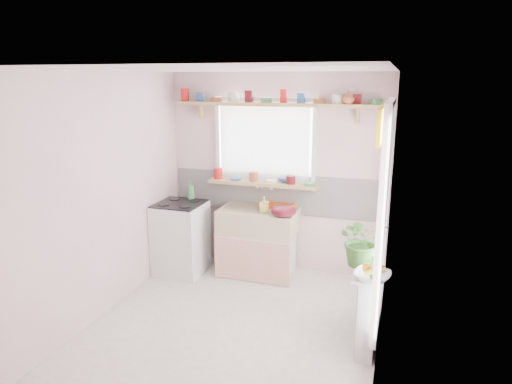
% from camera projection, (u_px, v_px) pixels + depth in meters
% --- Properties ---
extents(room, '(3.20, 3.20, 3.20)m').
position_uv_depth(room, '(318.00, 180.00, 4.86)').
color(room, white).
rests_on(room, ground).
extents(sink_unit, '(0.95, 0.65, 1.11)m').
position_uv_depth(sink_unit, '(258.00, 241.00, 5.73)').
color(sink_unit, white).
rests_on(sink_unit, ground).
extents(cooker, '(0.58, 0.58, 0.93)m').
position_uv_depth(cooker, '(181.00, 238.00, 5.78)').
color(cooker, white).
rests_on(cooker, ground).
extents(radiator_ledge, '(0.22, 0.95, 0.78)m').
position_uv_depth(radiator_ledge, '(369.00, 299.00, 4.30)').
color(radiator_ledge, white).
rests_on(radiator_ledge, ground).
extents(windowsill, '(1.40, 0.22, 0.04)m').
position_uv_depth(windowsill, '(263.00, 183.00, 5.73)').
color(windowsill, tan).
rests_on(windowsill, room).
extents(pine_shelf, '(2.52, 0.24, 0.04)m').
position_uv_depth(pine_shelf, '(275.00, 104.00, 5.44)').
color(pine_shelf, tan).
rests_on(pine_shelf, room).
extents(shelf_crockery, '(2.47, 0.11, 0.12)m').
position_uv_depth(shelf_crockery, '(271.00, 98.00, 5.43)').
color(shelf_crockery, red).
rests_on(shelf_crockery, pine_shelf).
extents(sill_crockery, '(1.35, 0.11, 0.12)m').
position_uv_depth(sill_crockery, '(259.00, 177.00, 5.73)').
color(sill_crockery, red).
rests_on(sill_crockery, windowsill).
extents(dish_tray, '(0.46, 0.39, 0.04)m').
position_uv_depth(dish_tray, '(278.00, 205.00, 5.76)').
color(dish_tray, '#DF5B13').
rests_on(dish_tray, sink_unit).
extents(colander, '(0.38, 0.38, 0.14)m').
position_uv_depth(colander, '(284.00, 211.00, 5.32)').
color(colander, '#580F1B').
rests_on(colander, sink_unit).
extents(jade_plant, '(0.54, 0.50, 0.48)m').
position_uv_depth(jade_plant, '(362.00, 240.00, 4.08)').
color(jade_plant, '#396A2A').
rests_on(jade_plant, radiator_ledge).
extents(fruit_bowl, '(0.35, 0.35, 0.07)m').
position_uv_depth(fruit_bowl, '(372.00, 276.00, 3.82)').
color(fruit_bowl, silver).
rests_on(fruit_bowl, radiator_ledge).
extents(herb_pot, '(0.13, 0.11, 0.21)m').
position_uv_depth(herb_pot, '(373.00, 269.00, 3.80)').
color(herb_pot, '#2F692A').
rests_on(herb_pot, radiator_ledge).
extents(soap_bottle_sink, '(0.10, 0.10, 0.19)m').
position_uv_depth(soap_bottle_sink, '(264.00, 204.00, 5.51)').
color(soap_bottle_sink, '#F7EC6E').
rests_on(soap_bottle_sink, sink_unit).
extents(sill_cup, '(0.14, 0.14, 0.09)m').
position_uv_depth(sill_cup, '(219.00, 174.00, 5.95)').
color(sill_cup, beige).
rests_on(sill_cup, windowsill).
extents(sill_bowl, '(0.26, 0.26, 0.06)m').
position_uv_depth(sill_bowl, '(286.00, 180.00, 5.69)').
color(sill_bowl, '#3246A4').
rests_on(sill_bowl, windowsill).
extents(shelf_vase, '(0.15, 0.15, 0.15)m').
position_uv_depth(shelf_vase, '(348.00, 98.00, 5.10)').
color(shelf_vase, '#B15E36').
rests_on(shelf_vase, pine_shelf).
extents(cooker_bottle, '(0.10, 0.10, 0.24)m').
position_uv_depth(cooker_bottle, '(191.00, 190.00, 5.83)').
color(cooker_bottle, '#458B54').
rests_on(cooker_bottle, cooker).
extents(fruit, '(0.20, 0.14, 0.10)m').
position_uv_depth(fruit, '(374.00, 269.00, 3.81)').
color(fruit, orange).
rests_on(fruit, fruit_bowl).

